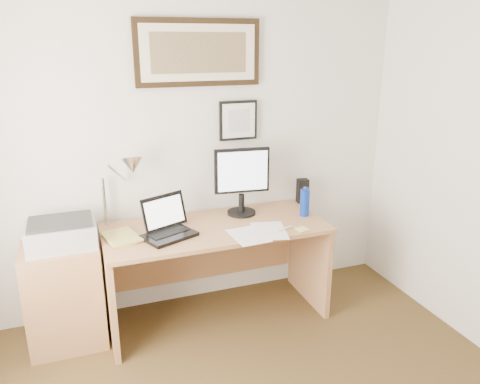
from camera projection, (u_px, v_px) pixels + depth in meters
name	position (u px, v px, depth m)	size (l,w,h in m)	color
wall_back	(181.00, 150.00, 3.52)	(3.50, 0.02, 2.50)	silver
side_cabinet	(65.00, 296.00, 3.20)	(0.50, 0.40, 0.73)	#A57145
water_bottle	(305.00, 203.00, 3.56)	(0.07, 0.07, 0.21)	#0B2B96
bottle_cap	(305.00, 189.00, 3.53)	(0.04, 0.04, 0.02)	#0B2B96
speaker	(302.00, 191.00, 3.87)	(0.09, 0.08, 0.20)	black
paper_sheet_a	(248.00, 236.00, 3.22)	(0.22, 0.32, 0.00)	white
paper_sheet_b	(269.00, 231.00, 3.30)	(0.23, 0.33, 0.00)	white
sticky_pad	(302.00, 229.00, 3.31)	(0.08, 0.08, 0.01)	#E2E36B
marker_pen	(284.00, 229.00, 3.32)	(0.02, 0.02, 0.14)	silver
book	(106.00, 241.00, 3.12)	(0.21, 0.29, 0.02)	#CCBD60
desk	(213.00, 251.00, 3.54)	(1.60, 0.70, 0.75)	#A57145
laptop	(167.00, 227.00, 3.23)	(0.41, 0.41, 0.26)	black
lcd_monitor	(242.00, 178.00, 3.54)	(0.42, 0.22, 0.52)	black
printer	(62.00, 233.00, 3.09)	(0.44, 0.34, 0.18)	#ACACAE
desk_lamp	(130.00, 169.00, 3.23)	(0.29, 0.27, 0.53)	silver
picture_large	(199.00, 53.00, 3.33)	(0.92, 0.04, 0.47)	black
picture_small	(238.00, 120.00, 3.58)	(0.30, 0.03, 0.30)	black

